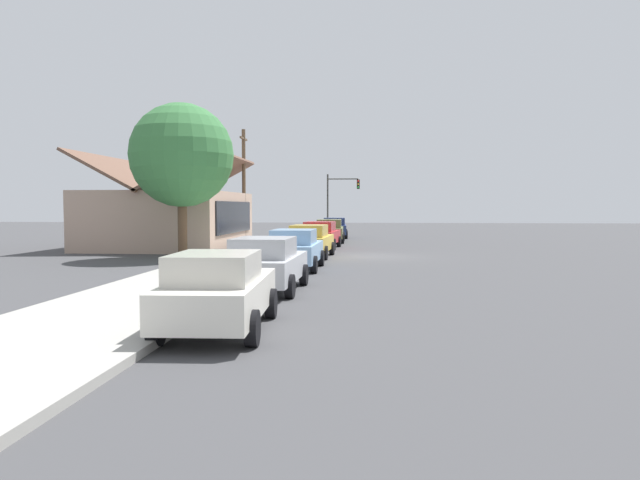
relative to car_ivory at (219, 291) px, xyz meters
name	(u,v)px	position (x,y,z in m)	size (l,w,h in m)	color
ground_plane	(368,256)	(17.95, -2.79, -0.81)	(120.00, 120.00, 0.00)	#424244
sidewalk_curb	(256,254)	(17.95, 2.81, -0.73)	(60.00, 4.20, 0.16)	#A3A099
car_ivory	(219,291)	(0.00, 0.00, 0.00)	(4.43, 2.10, 1.59)	silver
car_silver	(266,264)	(5.55, 0.05, 0.00)	(4.42, 2.10, 1.59)	silver
car_skyblue	(295,249)	(11.54, 0.00, 0.00)	(4.48, 2.02, 1.59)	#8CB7E0
car_mustard	(310,241)	(17.12, -0.01, 0.00)	(4.65, 2.16, 1.59)	gold
car_cherry	(321,235)	(23.22, 0.02, 0.00)	(4.53, 2.25, 1.59)	red
car_olive	(329,231)	(29.08, -0.07, 0.00)	(4.64, 2.17, 1.59)	olive
car_navy	(334,228)	(34.71, -0.04, 0.00)	(4.53, 2.23, 1.59)	navy
storefront_building	(171,217)	(23.62, 9.19, 1.01)	(11.24, 8.12, 5.54)	tan
shade_tree	(182,156)	(15.94, 5.96, 4.05)	(4.89, 4.89, 7.33)	brown
traffic_light_main	(340,194)	(38.95, -0.25, 2.68)	(0.37, 2.79, 5.20)	#383833
utility_pole_wooden	(244,184)	(26.94, 5.41, 3.12)	(1.80, 0.24, 7.50)	brown
fire_hydrant_red	(297,240)	(23.10, 1.41, -0.32)	(0.22, 0.22, 0.71)	red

